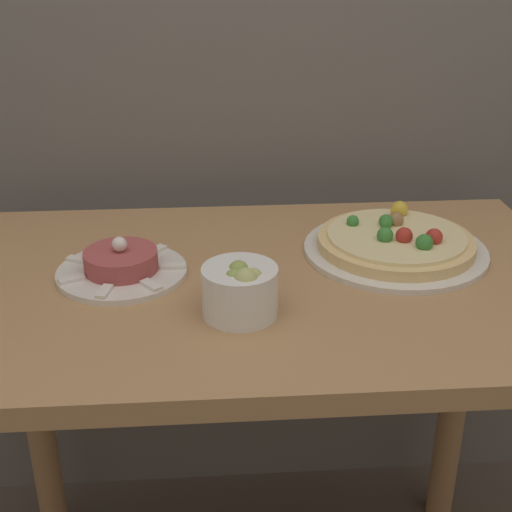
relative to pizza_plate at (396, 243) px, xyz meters
The scene contains 4 objects.
dining_table 0.30m from the pizza_plate, 162.37° to the right, with size 1.03×0.63×0.79m.
pizza_plate is the anchor object (origin of this frame).
tartare_plate 0.46m from the pizza_plate, behind, with size 0.21×0.21×0.07m.
small_bowl 0.34m from the pizza_plate, 145.27° to the right, with size 0.11×0.11×0.09m.
Camera 1 is at (-0.08, -0.69, 1.30)m, focal length 50.00 mm.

